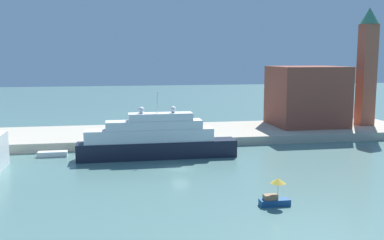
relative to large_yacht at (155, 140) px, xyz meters
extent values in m
plane|color=slate|center=(3.04, -8.38, -3.15)|extent=(400.00, 400.00, 0.00)
cube|color=#B7AD99|center=(3.04, 18.02, -2.30)|extent=(110.00, 20.80, 1.69)
cube|color=black|center=(0.41, 0.00, -1.69)|extent=(27.16, 4.01, 2.93)
cube|color=white|center=(-0.94, 0.00, 0.86)|extent=(21.73, 3.69, 2.16)
cube|color=white|center=(-0.13, 0.00, 2.65)|extent=(16.30, 3.37, 1.42)
cube|color=white|center=(0.96, 0.00, 4.00)|extent=(10.86, 3.05, 1.27)
cylinder|color=silver|center=(0.41, 0.00, 6.43)|extent=(0.16, 0.16, 3.61)
sphere|color=white|center=(3.13, 0.00, 5.18)|extent=(1.11, 1.11, 1.11)
sphere|color=white|center=(-2.30, 0.00, 5.18)|extent=(1.11, 1.11, 1.11)
cube|color=navy|center=(11.39, -27.17, -2.77)|extent=(3.57, 1.28, 0.75)
cube|color=#8C6647|center=(10.86, -27.17, -2.10)|extent=(1.57, 1.03, 0.59)
cylinder|color=#B2B2B2|center=(11.75, -27.17, -1.45)|extent=(0.06, 0.06, 1.90)
cone|color=gold|center=(11.75, -27.17, -0.19)|extent=(1.78, 1.78, 0.62)
cube|color=silver|center=(-17.53, 4.20, -2.70)|extent=(5.00, 1.67, 0.91)
cube|color=brown|center=(36.41, 19.89, 5.24)|extent=(15.30, 14.10, 13.39)
cube|color=#93513D|center=(49.81, 17.97, 9.91)|extent=(3.29, 3.29, 22.73)
cone|color=#387A5B|center=(49.81, 17.97, 23.10)|extent=(4.28, 4.28, 3.64)
cube|color=#B21E1E|center=(-8.19, 13.30, -1.09)|extent=(4.58, 1.66, 0.74)
cube|color=#262D33|center=(-8.42, 13.30, -0.40)|extent=(2.75, 1.49, 0.63)
cylinder|color=maroon|center=(-3.93, 10.13, -0.69)|extent=(0.36, 0.36, 1.53)
sphere|color=tan|center=(-3.93, 10.13, 0.19)|extent=(0.24, 0.24, 0.24)
cylinder|color=black|center=(4.19, 9.05, -1.02)|extent=(0.44, 0.44, 0.87)
camera|label=1|loc=(-7.02, -75.10, 14.19)|focal=41.83mm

